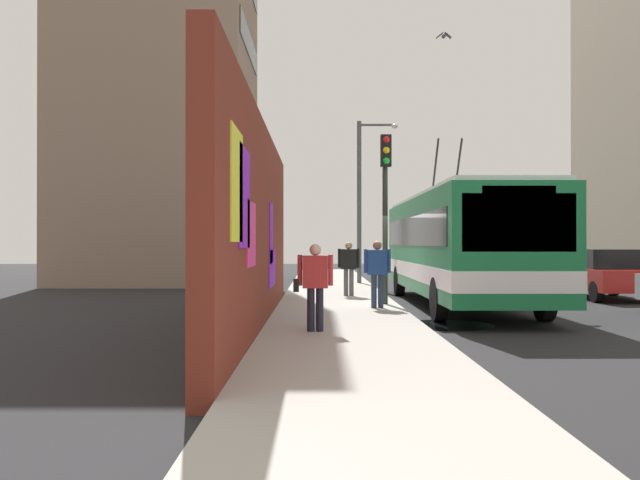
% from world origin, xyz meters
% --- Properties ---
extents(ground_plane, '(80.00, 80.00, 0.00)m').
position_xyz_m(ground_plane, '(0.00, 0.00, 0.00)').
color(ground_plane, '#232326').
extents(sidewalk_slab, '(48.00, 3.20, 0.15)m').
position_xyz_m(sidewalk_slab, '(0.00, 1.60, 0.07)').
color(sidewalk_slab, '#ADA8A0').
rests_on(sidewalk_slab, ground_plane).
extents(graffiti_wall, '(13.81, 0.32, 4.17)m').
position_xyz_m(graffiti_wall, '(-4.11, 3.35, 2.09)').
color(graffiti_wall, maroon).
rests_on(graffiti_wall, ground_plane).
extents(building_far_left, '(8.52, 7.87, 20.02)m').
position_xyz_m(building_far_left, '(12.69, 9.20, 10.01)').
color(building_far_left, gray).
rests_on(building_far_left, ground_plane).
extents(city_bus, '(11.66, 2.68, 4.91)m').
position_xyz_m(city_bus, '(1.08, -1.80, 1.75)').
color(city_bus, '#19723F').
rests_on(city_bus, ground_plane).
extents(parked_car_red, '(4.20, 1.94, 1.58)m').
position_xyz_m(parked_car_red, '(3.53, -7.00, 0.83)').
color(parked_car_red, '#B21E19').
rests_on(parked_car_red, ground_plane).
extents(pedestrian_midblock, '(0.22, 0.67, 1.66)m').
position_xyz_m(pedestrian_midblock, '(2.86, 1.19, 1.12)').
color(pedestrian_midblock, '#595960').
rests_on(pedestrian_midblock, sidewalk_slab).
extents(pedestrian_at_curb, '(0.22, 0.67, 1.68)m').
position_xyz_m(pedestrian_at_curb, '(-1.03, 0.65, 1.14)').
color(pedestrian_at_curb, '#2D3F59').
rests_on(pedestrian_at_curb, sidewalk_slab).
extents(pedestrian_near_wall, '(0.22, 0.73, 1.61)m').
position_xyz_m(pedestrian_near_wall, '(-5.52, 2.20, 1.08)').
color(pedestrian_near_wall, '#1E1E2D').
rests_on(pedestrian_near_wall, sidewalk_slab).
extents(traffic_light, '(0.49, 0.28, 4.51)m').
position_xyz_m(traffic_light, '(-0.05, 0.35, 3.16)').
color(traffic_light, '#2D382D').
rests_on(traffic_light, sidewalk_slab).
extents(street_lamp, '(0.44, 1.68, 6.62)m').
position_xyz_m(street_lamp, '(9.69, 0.27, 3.94)').
color(street_lamp, '#4C4C51').
rests_on(street_lamp, sidewalk_slab).
extents(flying_pigeons, '(0.32, 0.51, 0.19)m').
position_xyz_m(flying_pigeons, '(4.86, -2.12, 8.78)').
color(flying_pigeons, '#47474C').
extents(curbside_puddle, '(2.09, 2.09, 0.00)m').
position_xyz_m(curbside_puddle, '(-3.37, -0.60, 0.00)').
color(curbside_puddle, black).
rests_on(curbside_puddle, ground_plane).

